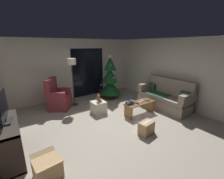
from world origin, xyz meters
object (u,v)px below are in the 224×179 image
(coffee_table, at_px, (140,106))
(television, at_px, (3,107))
(remote_graphite, at_px, (148,101))
(christmas_tree, at_px, (110,79))
(remote_silver, at_px, (142,100))
(armchair, at_px, (58,98))
(teddy_bear_chestnut, at_px, (99,98))
(floor_lamp, at_px, (72,66))
(media_shelf, at_px, (8,142))
(couch, at_px, (165,97))
(cardboard_box_open_near_shelf, at_px, (48,168))
(book_stack, at_px, (130,103))
(ottoman, at_px, (98,107))
(remote_black, at_px, (137,103))
(cell_phone, at_px, (130,101))
(remote_white, at_px, (141,102))
(cardboard_box_taped_mid_floor, at_px, (146,128))

(coffee_table, relative_size, television, 1.31)
(remote_graphite, distance_m, christmas_tree, 2.00)
(remote_silver, bearing_deg, coffee_table, -155.35)
(armchair, xyz_separation_m, teddy_bear_chestnut, (1.04, -1.10, 0.11))
(floor_lamp, relative_size, media_shelf, 1.27)
(couch, height_order, cardboard_box_open_near_shelf, couch)
(couch, xyz_separation_m, television, (-4.81, 0.14, 0.70))
(couch, distance_m, coffee_table, 1.18)
(book_stack, distance_m, ottoman, 1.10)
(remote_black, height_order, christmas_tree, christmas_tree)
(christmas_tree, distance_m, armchair, 2.23)
(floor_lamp, bearing_deg, media_shelf, -136.78)
(book_stack, bearing_deg, remote_graphite, -10.39)
(couch, bearing_deg, floor_lamp, 141.90)
(cell_phone, xyz_separation_m, floor_lamp, (-1.15, 1.93, 0.99))
(remote_black, xyz_separation_m, armchair, (-1.96, 2.00, -0.02))
(teddy_bear_chestnut, bearing_deg, remote_black, -44.37)
(remote_white, bearing_deg, teddy_bear_chestnut, 41.07)
(christmas_tree, relative_size, media_shelf, 1.34)
(cell_phone, distance_m, floor_lamp, 2.45)
(coffee_table, height_order, television, television)
(floor_lamp, relative_size, teddy_bear_chestnut, 6.25)
(ottoman, bearing_deg, remote_black, -44.32)
(remote_black, xyz_separation_m, floor_lamp, (-1.37, 2.03, 1.08))
(media_shelf, height_order, television, television)
(remote_graphite, height_order, media_shelf, media_shelf)
(teddy_bear_chestnut, bearing_deg, ottoman, 141.58)
(cardboard_box_open_near_shelf, bearing_deg, coffee_table, 17.18)
(remote_white, height_order, cardboard_box_taped_mid_floor, remote_white)
(couch, distance_m, cell_phone, 1.56)
(cardboard_box_open_near_shelf, height_order, cardboard_box_taped_mid_floor, cardboard_box_open_near_shelf)
(remote_silver, bearing_deg, floor_lamp, 135.92)
(cell_phone, height_order, media_shelf, media_shelf)
(remote_graphite, height_order, ottoman, remote_graphite)
(cardboard_box_taped_mid_floor, bearing_deg, christmas_tree, 75.11)
(media_shelf, bearing_deg, remote_black, -0.10)
(coffee_table, xyz_separation_m, teddy_bear_chestnut, (-1.08, 0.86, 0.24))
(couch, height_order, cell_phone, couch)
(couch, relative_size, television, 2.33)
(book_stack, xyz_separation_m, media_shelf, (-3.31, -0.10, -0.09))
(ottoman, relative_size, cardboard_box_taped_mid_floor, 0.97)
(book_stack, relative_size, cell_phone, 1.92)
(christmas_tree, relative_size, television, 2.24)
(cardboard_box_open_near_shelf, bearing_deg, cell_phone, 20.53)
(remote_white, relative_size, remote_silver, 1.00)
(remote_graphite, xyz_separation_m, book_stack, (-0.69, 0.13, 0.04))
(remote_white, xyz_separation_m, cardboard_box_open_near_shelf, (-3.18, -0.97, -0.25))
(remote_black, distance_m, floor_lamp, 2.68)
(remote_black, distance_m, book_stack, 0.24)
(remote_black, relative_size, remote_white, 1.00)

